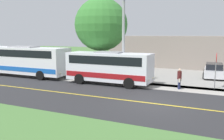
% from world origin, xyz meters
% --- Properties ---
extents(ground_plane, '(120.00, 120.00, 0.00)m').
position_xyz_m(ground_plane, '(0.00, 0.00, 0.00)').
color(ground_plane, '#477238').
extents(road_surface, '(8.00, 100.00, 0.01)m').
position_xyz_m(road_surface, '(0.00, 0.00, 0.00)').
color(road_surface, '#28282B').
rests_on(road_surface, ground).
extents(sidewalk, '(2.40, 100.00, 0.01)m').
position_xyz_m(sidewalk, '(-5.20, 0.00, 0.00)').
color(sidewalk, '#9E9991').
rests_on(sidewalk, ground).
extents(parking_lot_surface, '(14.00, 36.00, 0.01)m').
position_xyz_m(parking_lot_surface, '(-12.40, 3.00, 0.00)').
color(parking_lot_surface, gray).
rests_on(parking_lot_surface, ground).
extents(road_centre_line, '(0.16, 100.00, 0.00)m').
position_xyz_m(road_centre_line, '(0.00, 0.00, 0.01)').
color(road_centre_line, gold).
rests_on(road_centre_line, ground).
extents(shuttle_bus_front, '(2.58, 7.59, 2.84)m').
position_xyz_m(shuttle_bus_front, '(-4.47, -5.25, 1.57)').
color(shuttle_bus_front, white).
rests_on(shuttle_bus_front, ground).
extents(transit_bus_rear, '(2.72, 10.18, 3.12)m').
position_xyz_m(transit_bus_rear, '(-4.53, -15.05, 1.71)').
color(transit_bus_rear, white).
rests_on(transit_bus_rear, ground).
extents(pedestrian_with_bags, '(0.72, 0.34, 1.64)m').
position_xyz_m(pedestrian_with_bags, '(-4.95, 0.71, 0.88)').
color(pedestrian_with_bags, '#1E2347').
rests_on(pedestrian_with_bags, ground).
extents(stop_sign, '(0.76, 0.07, 2.88)m').
position_xyz_m(stop_sign, '(-6.10, 3.28, 1.96)').
color(stop_sign, slate).
rests_on(stop_sign, ground).
extents(street_light_pole, '(1.97, 0.24, 7.65)m').
position_xyz_m(street_light_pole, '(-4.87, -4.13, 4.23)').
color(street_light_pole, '#9E9EA3').
rests_on(street_light_pole, ground).
extents(parked_car_near, '(4.48, 2.18, 1.45)m').
position_xyz_m(parked_car_near, '(-11.82, 2.97, 0.69)').
color(parked_car_near, silver).
rests_on(parked_car_near, ground).
extents(tree_curbside, '(5.28, 5.28, 7.92)m').
position_xyz_m(tree_curbside, '(-7.40, -7.51, 5.28)').
color(tree_curbside, brown).
rests_on(tree_curbside, ground).
extents(commercial_building, '(10.00, 21.77, 4.11)m').
position_xyz_m(commercial_building, '(-21.40, -0.04, 2.06)').
color(commercial_building, gray).
rests_on(commercial_building, ground).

